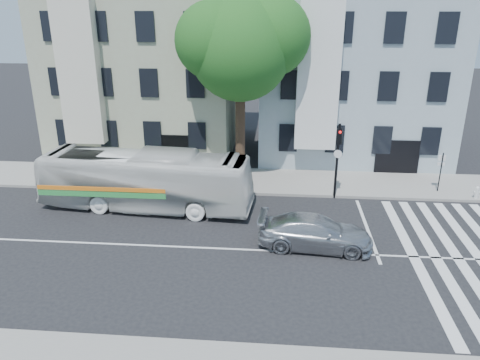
# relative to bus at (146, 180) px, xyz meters

# --- Properties ---
(ground) EXTENTS (120.00, 120.00, 0.00)m
(ground) POSITION_rel_bus_xyz_m (4.43, -3.96, -1.50)
(ground) COLOR black
(ground) RESTS_ON ground
(sidewalk_far) EXTENTS (80.00, 4.00, 0.15)m
(sidewalk_far) POSITION_rel_bus_xyz_m (4.43, 4.04, -1.43)
(sidewalk_far) COLOR gray
(sidewalk_far) RESTS_ON ground
(building_left) EXTENTS (12.00, 10.00, 11.00)m
(building_left) POSITION_rel_bus_xyz_m (-2.57, 11.04, 4.00)
(building_left) COLOR #A4AD91
(building_left) RESTS_ON ground
(building_right) EXTENTS (12.00, 10.00, 11.00)m
(building_right) POSITION_rel_bus_xyz_m (11.43, 11.04, 4.00)
(building_right) COLOR #92A4AE
(building_right) RESTS_ON ground
(street_tree) EXTENTS (7.30, 5.90, 11.10)m
(street_tree) POSITION_rel_bus_xyz_m (4.49, 4.78, 6.33)
(street_tree) COLOR #2D2116
(street_tree) RESTS_ON ground
(bus) EXTENTS (3.38, 10.97, 3.01)m
(bus) POSITION_rel_bus_xyz_m (0.00, 0.00, 0.00)
(bus) COLOR silver
(bus) RESTS_ON ground
(sedan) EXTENTS (2.35, 5.02, 1.42)m
(sedan) POSITION_rel_bus_xyz_m (8.34, -3.46, -0.80)
(sedan) COLOR #B6B8BD
(sedan) RESTS_ON ground
(hedge) EXTENTS (8.53, 2.06, 0.70)m
(hedge) POSITION_rel_bus_xyz_m (-2.66, 2.84, -1.00)
(hedge) COLOR #1D5B1E
(hedge) RESTS_ON sidewalk_far
(traffic_signal) EXTENTS (0.42, 0.53, 4.11)m
(traffic_signal) POSITION_rel_bus_xyz_m (9.75, 1.98, 1.15)
(traffic_signal) COLOR black
(traffic_signal) RESTS_ON ground
(fire_hydrant) EXTENTS (0.36, 0.21, 0.66)m
(fire_hydrant) POSITION_rel_bus_xyz_m (17.24, 2.34, -1.02)
(fire_hydrant) COLOR silver
(fire_hydrant) RESTS_ON sidewalk_far
(far_sign_pole) EXTENTS (0.40, 0.16, 2.21)m
(far_sign_pole) POSITION_rel_bus_xyz_m (15.50, 3.22, 0.06)
(far_sign_pole) COLOR black
(far_sign_pole) RESTS_ON sidewalk_far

